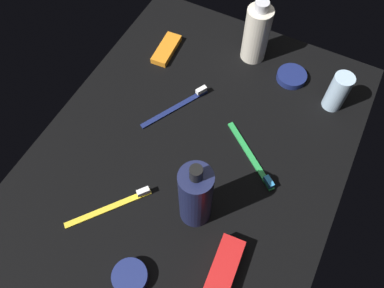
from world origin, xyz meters
The scene contains 11 objects.
ground_plane centered at (0.00, 0.00, -0.60)cm, with size 84.00×64.00×1.20cm, color black.
lotion_bottle centered at (12.17, 6.94, 8.56)cm, with size 6.16×6.16×19.52cm.
bodywash_bottle centered at (-31.58, 1.04, 7.50)cm, with size 6.12×6.12×16.54cm.
deodorant_stick centered at (-25.80, 23.35, 4.86)cm, with size 4.48×4.48×9.73cm, color silver.
toothbrush_navy centered at (-9.12, -8.10, 0.61)cm, with size 16.44×9.55×2.10cm.
toothbrush_yellow centered at (18.50, -8.12, 0.61)cm, with size 14.79×12.20×2.10cm.
toothbrush_green centered at (-3.99, 12.57, 0.61)cm, with size 11.90×15.02×2.10cm.
toothpaste_box_red centered at (22.93, 16.87, 1.60)cm, with size 17.60×4.40×3.20cm, color red.
snack_bar_orange centered at (-22.95, -19.01, 0.75)cm, with size 10.40×4.00×1.50cm, color orange.
cream_tin_left centered at (-28.89, 12.34, 0.83)cm, with size 7.15×7.15×1.67cm, color navy.
cream_tin_right centered at (28.77, 2.13, 1.09)cm, with size 6.50×6.50×2.18cm, color navy.
Camera 1 is at (35.46, 18.12, 72.61)cm, focal length 35.59 mm.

